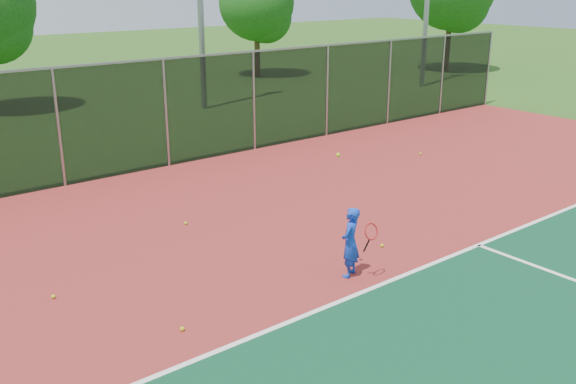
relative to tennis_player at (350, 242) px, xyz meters
The scene contains 10 objects.
ground 3.80m from the tennis_player, 75.32° to the right, with size 120.00×120.00×0.00m, color #254F16.
court_apron 1.99m from the tennis_player, 59.65° to the right, with size 30.00×20.00×0.02m, color maroon.
fence_back 8.48m from the tennis_player, 83.54° to the left, with size 30.00×0.06×3.03m.
tennis_player is the anchor object (origin of this frame).
practice_ball_0 1.61m from the tennis_player, 20.55° to the left, with size 0.07×0.07×0.07m, color #BBC917.
practice_ball_1 4.19m from the tennis_player, 104.30° to the left, with size 0.07×0.07×0.07m, color #BBC917.
practice_ball_2 3.36m from the tennis_player, behind, with size 0.07×0.07×0.07m, color #BBC917.
practice_ball_4 8.82m from the tennis_player, 32.11° to the left, with size 0.07×0.07×0.07m, color #BBC917.
practice_ball_5 5.11m from the tennis_player, 151.30° to the left, with size 0.07×0.07×0.07m, color #BBC917.
tree_back_mid 25.33m from the tennis_player, 57.44° to the left, with size 4.01×4.01×5.88m.
Camera 1 is at (-8.31, -3.83, 5.06)m, focal length 40.00 mm.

